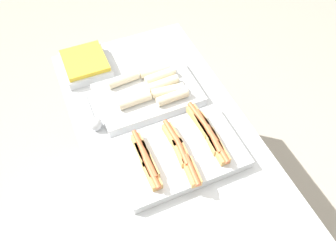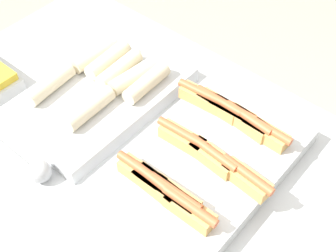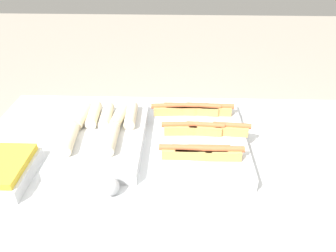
# 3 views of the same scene
# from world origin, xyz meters

# --- Properties ---
(counter) EXTENTS (1.73, 0.79, 0.94)m
(counter) POSITION_xyz_m (0.00, 0.00, 0.47)
(counter) COLOR silver
(counter) RESTS_ON ground_plane
(tray_hotdogs) EXTENTS (0.40, 0.54, 0.10)m
(tray_hotdogs) POSITION_xyz_m (0.02, 0.00, 0.98)
(tray_hotdogs) COLOR silver
(tray_hotdogs) RESTS_ON counter
(tray_wraps) EXTENTS (0.32, 0.51, 0.10)m
(tray_wraps) POSITION_xyz_m (-0.36, 0.01, 0.98)
(tray_wraps) COLOR silver
(tray_wraps) RESTS_ON counter
(serving_spoon_near) EXTENTS (0.25, 0.06, 0.06)m
(serving_spoon_near) POSITION_xyz_m (-0.29, -0.29, 0.97)
(serving_spoon_near) COLOR #B2B5BA
(serving_spoon_near) RESTS_ON counter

